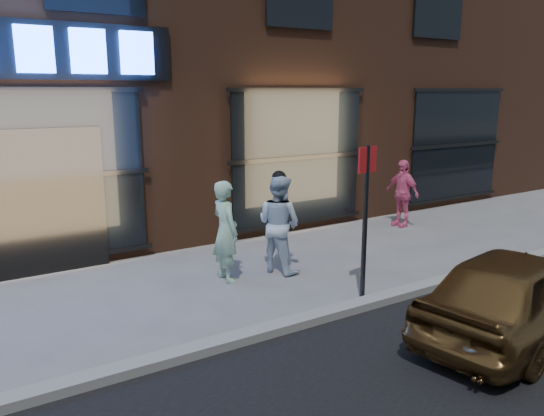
{
  "coord_description": "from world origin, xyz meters",
  "views": [
    {
      "loc": [
        -1.4,
        -5.2,
        2.98
      ],
      "look_at": [
        2.87,
        1.6,
        1.2
      ],
      "focal_mm": 35.0,
      "sensor_mm": 36.0,
      "label": 1
    }
  ],
  "objects": [
    {
      "name": "sign_post",
      "position": [
        3.58,
        0.26,
        1.36
      ],
      "size": [
        0.36,
        0.08,
        2.25
      ],
      "rotation": [
        0.0,
        0.0,
        0.15
      ],
      "color": "#262628",
      "rests_on": "ground"
    },
    {
      "name": "curb",
      "position": [
        0.0,
        0.0,
        0.06
      ],
      "size": [
        60.0,
        0.25,
        0.12
      ],
      "primitive_type": "cube",
      "color": "gray",
      "rests_on": "ground"
    },
    {
      "name": "gold_sedan",
      "position": [
        4.38,
        -1.63,
        0.57
      ],
      "size": [
        3.52,
        1.94,
        1.13
      ],
      "primitive_type": "imported",
      "rotation": [
        0.0,
        0.0,
        1.76
      ],
      "color": "brown",
      "rests_on": "ground"
    },
    {
      "name": "ground",
      "position": [
        0.0,
        0.0,
        0.0
      ],
      "size": [
        90.0,
        90.0,
        0.0
      ],
      "primitive_type": "plane",
      "color": "slate",
      "rests_on": "ground"
    },
    {
      "name": "passerby",
      "position": [
        7.22,
        3.08,
        0.75
      ],
      "size": [
        0.42,
        0.9,
        1.5
      ],
      "primitive_type": "imported",
      "rotation": [
        0.0,
        0.0,
        -1.51
      ],
      "color": "pink",
      "rests_on": "ground"
    },
    {
      "name": "man_cap",
      "position": [
        3.23,
        1.96,
        0.82
      ],
      "size": [
        0.86,
        0.96,
        1.64
      ],
      "primitive_type": "imported",
      "rotation": [
        0.0,
        0.0,
        1.92
      ],
      "color": "silver",
      "rests_on": "ground"
    },
    {
      "name": "man_bowtie",
      "position": [
        2.27,
        2.04,
        0.81
      ],
      "size": [
        0.4,
        0.6,
        1.62
      ],
      "primitive_type": "imported",
      "rotation": [
        0.0,
        0.0,
        1.59
      ],
      "color": "#A1D4BB",
      "rests_on": "ground"
    }
  ]
}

